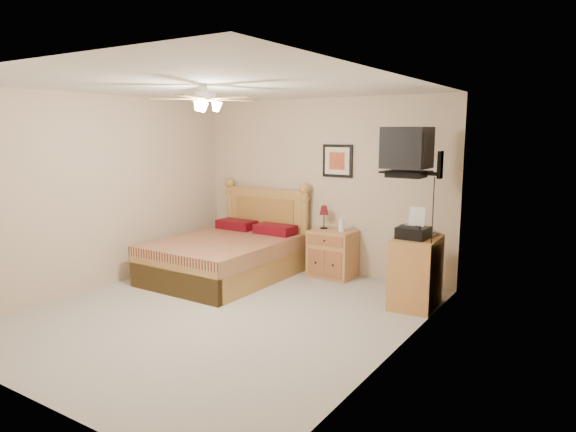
% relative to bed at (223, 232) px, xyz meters
% --- Properties ---
extents(floor, '(4.50, 4.50, 0.00)m').
position_rel_bed_xyz_m(floor, '(0.91, -1.12, -0.65)').
color(floor, '#A8A298').
rests_on(floor, ground).
extents(ceiling, '(4.00, 4.50, 0.04)m').
position_rel_bed_xyz_m(ceiling, '(0.91, -1.12, 1.85)').
color(ceiling, white).
rests_on(ceiling, ground).
extents(wall_back, '(4.00, 0.04, 2.50)m').
position_rel_bed_xyz_m(wall_back, '(0.91, 1.13, 0.60)').
color(wall_back, beige).
rests_on(wall_back, ground).
extents(wall_front, '(4.00, 0.04, 2.50)m').
position_rel_bed_xyz_m(wall_front, '(0.91, -3.37, 0.60)').
color(wall_front, beige).
rests_on(wall_front, ground).
extents(wall_left, '(0.04, 4.50, 2.50)m').
position_rel_bed_xyz_m(wall_left, '(-1.09, -1.12, 0.60)').
color(wall_left, beige).
rests_on(wall_left, ground).
extents(wall_right, '(0.04, 4.50, 2.50)m').
position_rel_bed_xyz_m(wall_right, '(2.91, -1.12, 0.60)').
color(wall_right, beige).
rests_on(wall_right, ground).
extents(bed, '(1.55, 2.02, 1.30)m').
position_rel_bed_xyz_m(bed, '(0.00, 0.00, 0.00)').
color(bed, '#B17E3D').
rests_on(bed, ground).
extents(nightstand, '(0.61, 0.46, 0.66)m').
position_rel_bed_xyz_m(nightstand, '(1.25, 0.88, -0.32)').
color(nightstand, '#A56A43').
rests_on(nightstand, ground).
extents(table_lamp, '(0.22, 0.22, 0.33)m').
position_rel_bed_xyz_m(table_lamp, '(1.07, 0.94, 0.18)').
color(table_lamp, '#570B14').
rests_on(table_lamp, nightstand).
extents(lotion_bottle, '(0.11, 0.11, 0.23)m').
position_rel_bed_xyz_m(lotion_bottle, '(1.38, 0.87, 0.13)').
color(lotion_bottle, white).
rests_on(lotion_bottle, nightstand).
extents(framed_picture, '(0.46, 0.04, 0.46)m').
position_rel_bed_xyz_m(framed_picture, '(1.18, 1.11, 0.97)').
color(framed_picture, black).
rests_on(framed_picture, wall_back).
extents(dresser, '(0.53, 0.73, 0.82)m').
position_rel_bed_xyz_m(dresser, '(2.64, 0.31, -0.24)').
color(dresser, '#B5833A').
rests_on(dresser, ground).
extents(fax_machine, '(0.34, 0.36, 0.35)m').
position_rel_bed_xyz_m(fax_machine, '(2.62, 0.23, 0.35)').
color(fax_machine, black).
rests_on(fax_machine, dresser).
extents(magazine_lower, '(0.25, 0.31, 0.03)m').
position_rel_bed_xyz_m(magazine_lower, '(2.60, 0.54, 0.18)').
color(magazine_lower, beige).
rests_on(magazine_lower, dresser).
extents(magazine_upper, '(0.28, 0.32, 0.02)m').
position_rel_bed_xyz_m(magazine_upper, '(2.58, 0.54, 0.21)').
color(magazine_upper, gray).
rests_on(magazine_upper, magazine_lower).
extents(wall_tv, '(0.56, 0.46, 0.58)m').
position_rel_bed_xyz_m(wall_tv, '(2.66, 0.22, 1.16)').
color(wall_tv, black).
rests_on(wall_tv, wall_right).
extents(ceiling_fan, '(1.14, 1.14, 0.28)m').
position_rel_bed_xyz_m(ceiling_fan, '(0.91, -1.32, 1.71)').
color(ceiling_fan, silver).
rests_on(ceiling_fan, ceiling).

